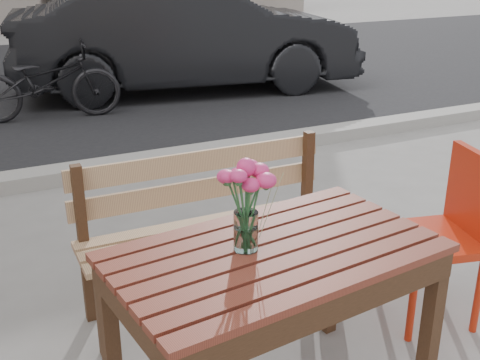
{
  "coord_description": "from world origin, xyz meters",
  "views": [
    {
      "loc": [
        -0.96,
        -1.83,
        1.83
      ],
      "look_at": [
        -0.06,
        0.02,
        1.03
      ],
      "focal_mm": 45.0,
      "sensor_mm": 36.0,
      "label": 1
    }
  ],
  "objects_px": {
    "red_chair": "(450,226)",
    "parked_car": "(186,35)",
    "main_vase": "(246,194)",
    "bicycle": "(46,82)",
    "main_table": "(275,277)"
  },
  "relations": [
    {
      "from": "red_chair",
      "to": "parked_car",
      "type": "relative_size",
      "value": 0.2
    },
    {
      "from": "red_chair",
      "to": "parked_car",
      "type": "bearing_deg",
      "value": -173.83
    },
    {
      "from": "main_vase",
      "to": "bicycle",
      "type": "bearing_deg",
      "value": 89.59
    },
    {
      "from": "main_vase",
      "to": "parked_car",
      "type": "height_order",
      "value": "parked_car"
    },
    {
      "from": "main_vase",
      "to": "bicycle",
      "type": "relative_size",
      "value": 0.22
    },
    {
      "from": "main_table",
      "to": "main_vase",
      "type": "distance_m",
      "value": 0.37
    },
    {
      "from": "main_table",
      "to": "parked_car",
      "type": "relative_size",
      "value": 0.29
    },
    {
      "from": "main_table",
      "to": "red_chair",
      "type": "relative_size",
      "value": 1.47
    },
    {
      "from": "main_table",
      "to": "parked_car",
      "type": "distance_m",
      "value": 6.1
    },
    {
      "from": "main_vase",
      "to": "bicycle",
      "type": "distance_m",
      "value": 5.09
    },
    {
      "from": "parked_car",
      "to": "main_vase",
      "type": "bearing_deg",
      "value": 170.55
    },
    {
      "from": "main_table",
      "to": "red_chair",
      "type": "xyz_separation_m",
      "value": [
        1.14,
        0.24,
        -0.12
      ]
    },
    {
      "from": "main_table",
      "to": "main_vase",
      "type": "relative_size",
      "value": 3.64
    },
    {
      "from": "main_vase",
      "to": "red_chair",
      "type": "bearing_deg",
      "value": 8.84
    },
    {
      "from": "parked_car",
      "to": "bicycle",
      "type": "bearing_deg",
      "value": 119.51
    }
  ]
}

